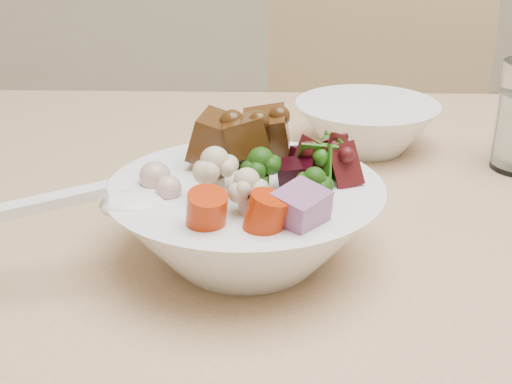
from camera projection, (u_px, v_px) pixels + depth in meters
The scene contains 4 objects.
chair_far at pixel (371, 178), 1.36m from camera, with size 0.53×0.53×0.93m.
food_bowl at pixel (247, 216), 0.60m from camera, with size 0.23×0.23×0.13m.
soup_spoon at pixel (110, 204), 0.56m from camera, with size 0.15×0.05×0.03m.
side_bowl at pixel (366, 126), 0.85m from camera, with size 0.17×0.17×0.06m, color white, non-canonical shape.
Camera 1 is at (-0.53, -0.50, 1.05)m, focal length 50.00 mm.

